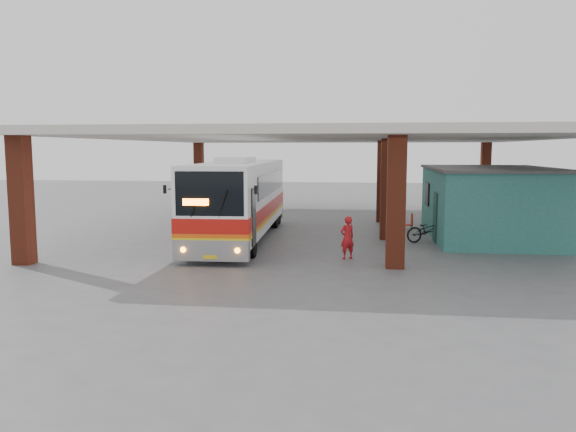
% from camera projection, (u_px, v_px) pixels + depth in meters
% --- Properties ---
extents(ground, '(90.00, 90.00, 0.00)m').
position_uv_depth(ground, '(312.00, 250.00, 21.88)').
color(ground, '#515154').
rests_on(ground, ground).
extents(brick_columns, '(20.10, 21.60, 4.35)m').
position_uv_depth(brick_columns, '(352.00, 186.00, 26.36)').
color(brick_columns, maroon).
rests_on(brick_columns, ground).
extents(canopy_roof, '(21.00, 23.00, 0.30)m').
position_uv_depth(canopy_roof, '(334.00, 137.00, 27.68)').
color(canopy_roof, beige).
rests_on(canopy_roof, brick_columns).
extents(shop_building, '(5.20, 8.20, 3.11)m').
position_uv_depth(shop_building, '(490.00, 202.00, 24.67)').
color(shop_building, '#2B6B61').
rests_on(shop_building, ground).
extents(coach_bus, '(3.12, 12.34, 3.56)m').
position_uv_depth(coach_bus, '(241.00, 198.00, 24.33)').
color(coach_bus, white).
rests_on(coach_bus, ground).
extents(motorcycle, '(2.10, 1.39, 1.04)m').
position_uv_depth(motorcycle, '(428.00, 230.00, 23.57)').
color(motorcycle, black).
rests_on(motorcycle, ground).
extents(pedestrian, '(0.67, 0.61, 1.53)m').
position_uv_depth(pedestrian, '(347.00, 238.00, 19.93)').
color(pedestrian, red).
rests_on(pedestrian, ground).
extents(red_chair, '(0.44, 0.44, 0.79)m').
position_uv_depth(red_chair, '(410.00, 222.00, 27.38)').
color(red_chair, '#B22513').
rests_on(red_chair, ground).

